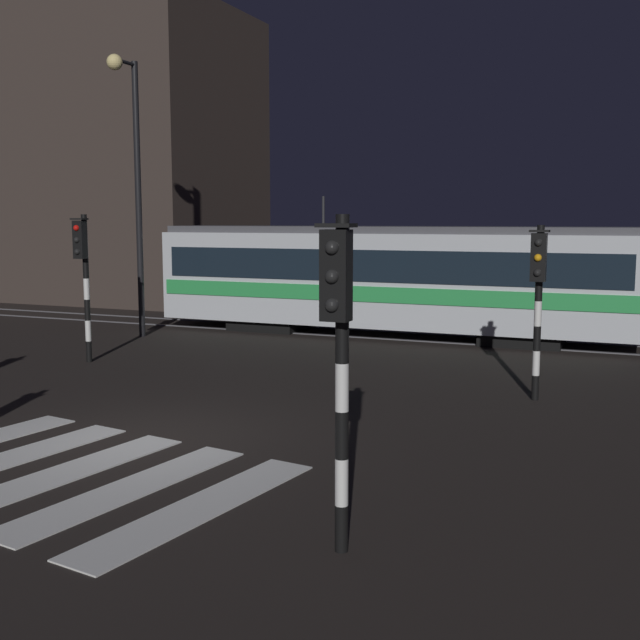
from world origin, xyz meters
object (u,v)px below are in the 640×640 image
at_px(street_lamp_trackside_left, 133,166).
at_px(tram, 390,278).
at_px(traffic_light_corner_far_right, 538,286).
at_px(traffic_light_corner_near_right, 339,334).
at_px(traffic_light_corner_far_left, 83,266).

distance_m(street_lamp_trackside_left, tram, 8.13).
xyz_separation_m(street_lamp_trackside_left, tram, (6.74, 3.19, -3.23)).
bearing_deg(traffic_light_corner_far_right, traffic_light_corner_near_right, -96.51).
relative_size(traffic_light_corner_far_right, traffic_light_corner_far_left, 0.94).
distance_m(traffic_light_corner_near_right, tram, 15.48).
bearing_deg(traffic_light_corner_far_right, street_lamp_trackside_left, 162.44).
bearing_deg(traffic_light_corner_near_right, traffic_light_corner_far_left, 141.11).
distance_m(traffic_light_corner_far_right, tram, 8.68).
distance_m(traffic_light_corner_near_right, street_lamp_trackside_left, 16.27).
distance_m(traffic_light_corner_far_left, street_lamp_trackside_left, 4.86).
height_order(street_lamp_trackside_left, tram, street_lamp_trackside_left).
xyz_separation_m(traffic_light_corner_far_left, tram, (5.41, 7.06, -0.61)).
bearing_deg(traffic_light_corner_near_right, tram, 106.03).
relative_size(traffic_light_corner_far_left, tram, 0.25).
distance_m(traffic_light_corner_far_left, traffic_light_corner_near_right, 12.44).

